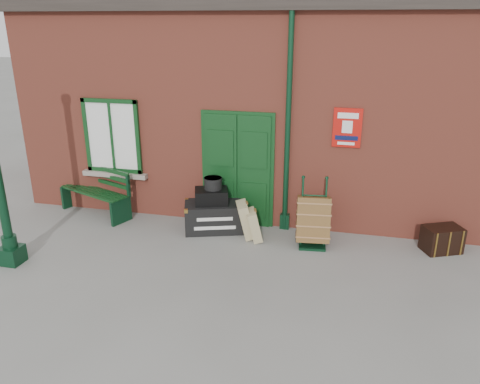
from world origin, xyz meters
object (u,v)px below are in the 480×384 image
(dark_trunk, at_px, (442,239))
(houdini_trunk, at_px, (214,217))
(porter_trolley, at_px, (313,220))
(bench, at_px, (97,190))

(dark_trunk, bearing_deg, houdini_trunk, 156.93)
(houdini_trunk, height_order, porter_trolley, porter_trolley)
(houdini_trunk, relative_size, dark_trunk, 1.76)
(porter_trolley, height_order, dark_trunk, porter_trolley)
(houdini_trunk, distance_m, dark_trunk, 4.14)
(houdini_trunk, bearing_deg, porter_trolley, -23.21)
(bench, height_order, houdini_trunk, bench)
(bench, xyz_separation_m, porter_trolley, (4.52, -0.43, -0.05))
(bench, relative_size, dark_trunk, 2.72)
(bench, distance_m, houdini_trunk, 2.65)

